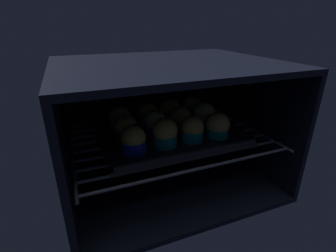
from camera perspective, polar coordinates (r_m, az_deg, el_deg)
name	(u,v)px	position (r cm, az deg, el deg)	size (l,w,h in cm)	color
oven_cavity	(163,121)	(76.87, -1.16, 1.11)	(59.00, 47.00, 37.00)	black
oven_rack	(168,137)	(74.59, 0.02, -2.44)	(54.80, 42.00, 0.80)	#444756
baking_tray	(168,133)	(74.21, 0.00, -1.66)	(39.55, 31.52, 2.20)	black
muffin_row0_col0	(134,140)	(62.40, -7.81, -3.19)	(6.19, 6.19, 7.00)	#1928B7
muffin_row0_col1	(165,133)	(64.48, -0.64, -1.69)	(6.36, 6.36, 7.45)	#0C8C84
muffin_row0_col2	(192,129)	(67.93, 5.53, -0.78)	(6.19, 6.19, 6.92)	#0C8C84
muffin_row0_col3	(218,126)	(71.30, 11.23, 0.00)	(6.61, 6.61, 7.07)	#0C8C84
muffin_row1_col0	(126,128)	(69.29, -9.54, -0.45)	(6.19, 6.19, 7.36)	red
muffin_row1_col1	(155,123)	(71.71, -2.98, 0.62)	(6.39, 6.39, 7.23)	#7A238C
muffin_row1_col2	(181,119)	(74.61, 2.90, 1.58)	(6.68, 6.68, 7.15)	red
muffin_row1_col3	(204,116)	(77.16, 8.16, 2.37)	(6.74, 6.74, 7.78)	#7A238C
muffin_row2_col0	(120,119)	(76.72, -10.80, 1.65)	(6.58, 6.58, 7.09)	#0C8C84
muffin_row2_col1	(148,115)	(78.52, -4.63, 2.53)	(6.37, 6.37, 7.00)	silver
muffin_row2_col2	(170,111)	(80.71, 0.42, 3.46)	(6.65, 6.65, 7.69)	#1928B7
muffin_row2_col3	(192,108)	(84.20, 5.43, 4.03)	(6.53, 6.53, 7.15)	#1928B7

